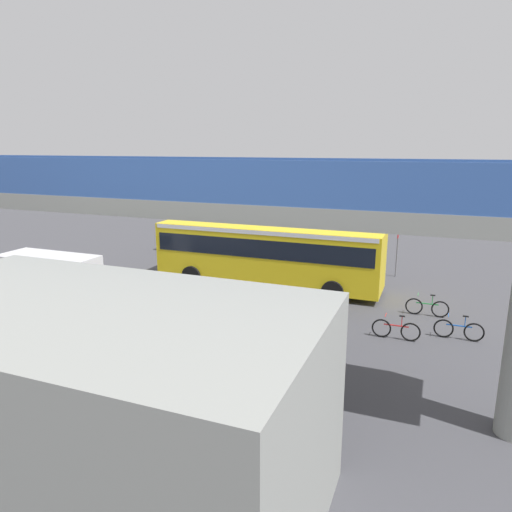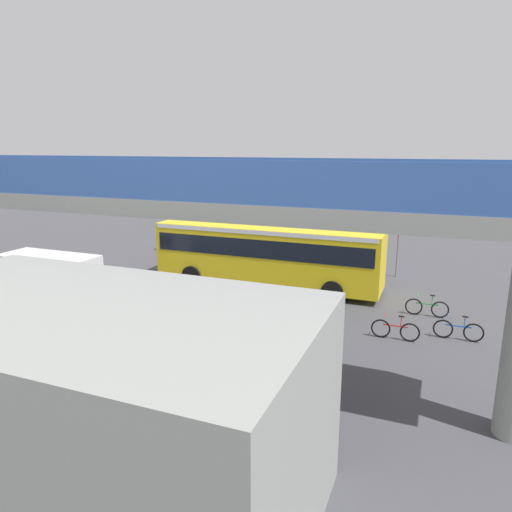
# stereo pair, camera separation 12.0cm
# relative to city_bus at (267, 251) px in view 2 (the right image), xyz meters

# --- Properties ---
(ground) EXTENTS (80.00, 80.00, 0.00)m
(ground) POSITION_rel_city_bus_xyz_m (1.13, -0.75, -1.88)
(ground) COLOR #424247
(city_bus) EXTENTS (11.54, 2.85, 3.15)m
(city_bus) POSITION_rel_city_bus_xyz_m (0.00, 0.00, 0.00)
(city_bus) COLOR yellow
(city_bus) RESTS_ON ground
(parked_van) EXTENTS (4.80, 2.17, 2.05)m
(parked_van) POSITION_rel_city_bus_xyz_m (9.01, 5.41, -0.70)
(parked_van) COLOR silver
(parked_van) RESTS_ON ground
(bicycle_blue) EXTENTS (1.77, 0.44, 0.96)m
(bicycle_blue) POSITION_rel_city_bus_xyz_m (-8.98, 3.73, -1.51)
(bicycle_blue) COLOR black
(bicycle_blue) RESTS_ON ground
(bicycle_green) EXTENTS (1.77, 0.44, 0.96)m
(bicycle_green) POSITION_rel_city_bus_xyz_m (-7.81, 1.53, -1.51)
(bicycle_green) COLOR black
(bicycle_green) RESTS_ON ground
(bicycle_red) EXTENTS (1.77, 0.44, 0.96)m
(bicycle_red) POSITION_rel_city_bus_xyz_m (-6.80, 4.56, -1.51)
(bicycle_red) COLOR black
(bicycle_red) RESTS_ON ground
(pedestrian) EXTENTS (0.38, 0.38, 1.79)m
(pedestrian) POSITION_rel_city_bus_xyz_m (9.33, -5.18, -1.00)
(pedestrian) COLOR #2D2D38
(pedestrian) RESTS_ON ground
(traffic_sign) EXTENTS (0.08, 0.60, 2.80)m
(traffic_sign) POSITION_rel_city_bus_xyz_m (-6.02, -4.33, 0.01)
(traffic_sign) COLOR slate
(traffic_sign) RESTS_ON ground
(lane_dash_leftmost) EXTENTS (2.00, 0.20, 0.01)m
(lane_dash_leftmost) POSITION_rel_city_bus_xyz_m (-2.87, -3.62, -1.88)
(lane_dash_leftmost) COLOR silver
(lane_dash_leftmost) RESTS_ON ground
(lane_dash_left) EXTENTS (2.00, 0.20, 0.01)m
(lane_dash_left) POSITION_rel_city_bus_xyz_m (1.13, -3.62, -1.88)
(lane_dash_left) COLOR silver
(lane_dash_left) RESTS_ON ground
(lane_dash_centre) EXTENTS (2.00, 0.20, 0.01)m
(lane_dash_centre) POSITION_rel_city_bus_xyz_m (5.13, -3.62, -1.88)
(lane_dash_centre) COLOR silver
(lane_dash_centre) RESTS_ON ground
(pedestrian_overpass) EXTENTS (24.43, 2.60, 6.72)m
(pedestrian_overpass) POSITION_rel_city_bus_xyz_m (1.13, 9.57, 3.04)
(pedestrian_overpass) COLOR gray
(pedestrian_overpass) RESTS_ON ground
(station_building) EXTENTS (9.00, 5.04, 4.20)m
(station_building) POSITION_rel_city_bus_xyz_m (-1.84, 15.10, 0.22)
(station_building) COLOR gray
(station_building) RESTS_ON ground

